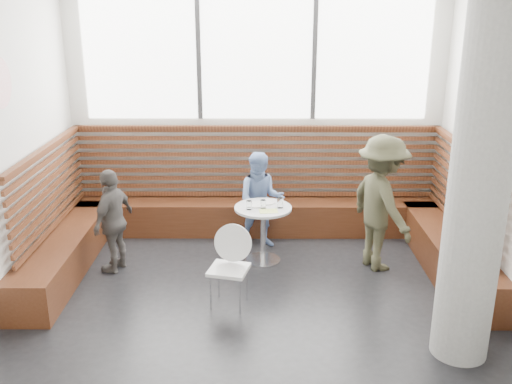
{
  "coord_description": "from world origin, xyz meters",
  "views": [
    {
      "loc": [
        0.03,
        -5.08,
        3.04
      ],
      "look_at": [
        0.0,
        1.0,
        1.0
      ],
      "focal_mm": 40.0,
      "sensor_mm": 36.0,
      "label": 1
    }
  ],
  "objects_px": {
    "concrete_column": "(479,185)",
    "child_back": "(261,200)",
    "cafe_table": "(263,223)",
    "adult_man": "(381,203)",
    "cafe_chair": "(229,260)",
    "child_left": "(113,221)"
  },
  "relations": [
    {
      "from": "cafe_chair",
      "to": "child_left",
      "type": "xyz_separation_m",
      "value": [
        -1.38,
        0.79,
        0.13
      ]
    },
    {
      "from": "cafe_chair",
      "to": "adult_man",
      "type": "xyz_separation_m",
      "value": [
        1.74,
        0.87,
        0.31
      ]
    },
    {
      "from": "cafe_table",
      "to": "child_left",
      "type": "relative_size",
      "value": 0.57
    },
    {
      "from": "child_back",
      "to": "child_left",
      "type": "xyz_separation_m",
      "value": [
        -1.72,
        -0.69,
        -0.01
      ]
    },
    {
      "from": "cafe_table",
      "to": "child_back",
      "type": "distance_m",
      "value": 0.48
    },
    {
      "from": "concrete_column",
      "to": "child_back",
      "type": "height_order",
      "value": "concrete_column"
    },
    {
      "from": "cafe_chair",
      "to": "child_back",
      "type": "height_order",
      "value": "child_back"
    },
    {
      "from": "cafe_table",
      "to": "cafe_chair",
      "type": "distance_m",
      "value": 1.08
    },
    {
      "from": "cafe_table",
      "to": "child_back",
      "type": "relative_size",
      "value": 0.56
    },
    {
      "from": "adult_man",
      "to": "child_back",
      "type": "distance_m",
      "value": 1.54
    },
    {
      "from": "concrete_column",
      "to": "child_left",
      "type": "relative_size",
      "value": 2.58
    },
    {
      "from": "cafe_table",
      "to": "child_left",
      "type": "height_order",
      "value": "child_left"
    },
    {
      "from": "cafe_table",
      "to": "adult_man",
      "type": "distance_m",
      "value": 1.42
    },
    {
      "from": "child_left",
      "to": "concrete_column",
      "type": "bearing_deg",
      "value": 83.68
    },
    {
      "from": "child_back",
      "to": "adult_man",
      "type": "bearing_deg",
      "value": -22.46
    },
    {
      "from": "concrete_column",
      "to": "adult_man",
      "type": "xyz_separation_m",
      "value": [
        -0.39,
        1.77,
        -0.79
      ]
    },
    {
      "from": "concrete_column",
      "to": "cafe_table",
      "type": "distance_m",
      "value": 2.82
    },
    {
      "from": "cafe_table",
      "to": "cafe_chair",
      "type": "relative_size",
      "value": 0.84
    },
    {
      "from": "child_back",
      "to": "cafe_table",
      "type": "bearing_deg",
      "value": -85.98
    },
    {
      "from": "cafe_table",
      "to": "adult_man",
      "type": "xyz_separation_m",
      "value": [
        1.38,
        -0.15,
        0.3
      ]
    },
    {
      "from": "cafe_chair",
      "to": "adult_man",
      "type": "bearing_deg",
      "value": 40.31
    },
    {
      "from": "adult_man",
      "to": "child_left",
      "type": "relative_size",
      "value": 1.3
    }
  ]
}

